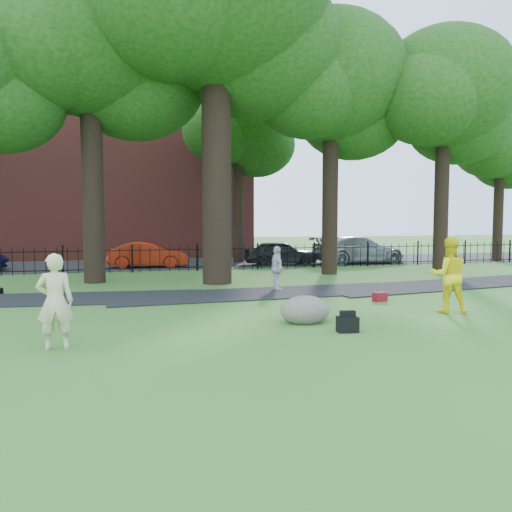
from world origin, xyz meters
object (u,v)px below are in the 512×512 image
object	(u,v)px
boulder	(305,308)
woman	(55,301)
red_sedan	(149,255)
big_tree	(219,10)
man	(449,275)

from	to	relation	value
boulder	woman	bearing A→B (deg)	-169.05
boulder	red_sedan	world-z (taller)	red_sedan
big_tree	woman	bearing A→B (deg)	-118.75
red_sedan	boulder	bearing A→B (deg)	-160.25
woman	man	distance (m)	9.45
big_tree	red_sedan	distance (m)	12.09
boulder	red_sedan	distance (m)	15.26
big_tree	woman	world-z (taller)	big_tree
man	big_tree	bearing A→B (deg)	-36.73
boulder	big_tree	bearing A→B (deg)	93.20
red_sedan	woman	bearing A→B (deg)	-179.71
woman	red_sedan	distance (m)	16.26
big_tree	red_sedan	size ratio (longest dim) A/B	3.59
woman	boulder	xyz separation A→B (m)	(5.32, 1.03, -0.54)
woman	boulder	size ratio (longest dim) A/B	1.50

